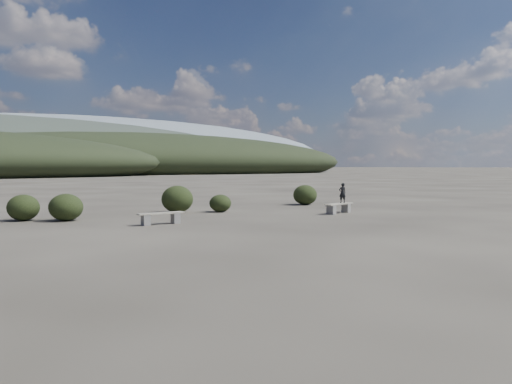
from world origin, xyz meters
TOP-DOWN VIEW (x-y plane):
  - ground at (0.00, 0.00)m, footprint 1200.00×1200.00m
  - bench_left at (-3.25, 5.33)m, footprint 1.63×0.40m
  - bench_right at (4.44, 5.07)m, footprint 1.72×0.79m
  - seated_person at (4.70, 5.14)m, footprint 0.35×0.28m
  - shrub_a at (-5.70, 8.20)m, footprint 1.19×1.19m
  - shrub_b at (-1.07, 8.98)m, footprint 1.33×1.33m
  - shrub_c at (0.60, 8.26)m, footprint 0.93×0.93m
  - shrub_e at (6.07, 9.42)m, footprint 1.21×1.21m
  - shrub_f at (-6.98, 9.07)m, footprint 1.11×1.11m

SIDE VIEW (x-z plane):
  - ground at x=0.00m, z-range 0.00..0.00m
  - bench_left at x=-3.25m, z-range 0.04..0.45m
  - bench_right at x=4.44m, z-range 0.05..0.47m
  - shrub_c at x=0.60m, z-range 0.00..0.75m
  - shrub_f at x=-6.98m, z-range 0.00..0.94m
  - shrub_a at x=-5.70m, z-range 0.00..0.97m
  - shrub_e at x=6.07m, z-range 0.00..1.01m
  - shrub_b at x=-1.07m, z-range 0.00..1.14m
  - seated_person at x=4.70m, z-range 0.42..1.25m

